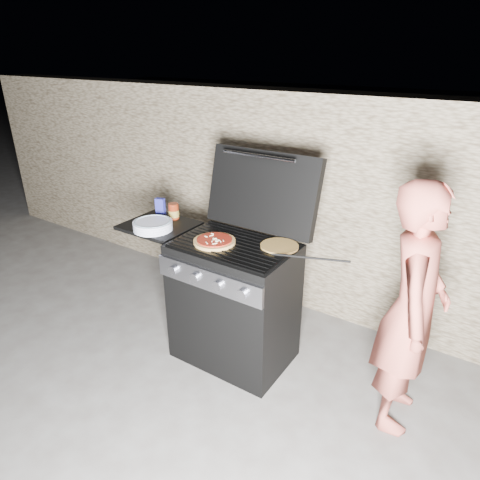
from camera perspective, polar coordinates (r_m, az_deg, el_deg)
The scene contains 10 objects.
ground at distance 3.32m, azimuth -0.75°, elevation -14.95°, with size 50.00×50.00×0.00m, color #4C4843.
stone_wall at distance 3.69m, azimuth 8.40°, elevation 5.05°, with size 8.00×0.35×1.80m, color gray.
gas_grill at distance 3.18m, azimuth -4.56°, elevation -6.94°, with size 1.34×0.79×0.91m, color black, non-canonical shape.
pizza_topped at distance 2.84m, azimuth -3.43°, elevation -0.08°, with size 0.28×0.28×0.03m, color tan, non-canonical shape.
pizza_plain at distance 2.79m, azimuth 5.29°, elevation -0.81°, with size 0.25×0.25×0.01m, color #DAB357.
sauce_jar at distance 3.30m, azimuth -8.84°, elevation 3.84°, with size 0.08×0.08×0.12m, color maroon.
blue_carton at distance 3.35m, azimuth -10.56°, elevation 4.28°, with size 0.07×0.04×0.15m, color navy.
plate_stack at distance 3.12m, azimuth -11.55°, elevation 1.91°, with size 0.28×0.28×0.06m, color white.
person at distance 2.60m, azimuth 21.96°, elevation -8.72°, with size 0.55×0.36×1.51m, color #B95346.
tongs at distance 2.57m, azimuth 9.17°, elevation -2.21°, with size 0.01×0.01×0.51m, color black.
Camera 1 is at (1.45, -2.12, 2.09)m, focal length 32.00 mm.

